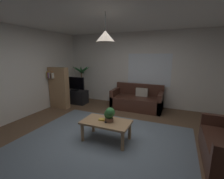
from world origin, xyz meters
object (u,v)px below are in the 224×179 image
object	(u,v)px
coffee_table	(106,124)
tv_stand	(76,97)
pendant_lamp	(105,36)
couch_under_window	(137,101)
remote_on_table_0	(109,122)
potted_plant_on_table	(109,114)
bookshelf_corner	(59,88)
tv	(75,84)
potted_palm_corner	(82,84)
book_on_table_0	(102,119)

from	to	relation	value
coffee_table	tv_stand	size ratio (longest dim) A/B	1.14
tv_stand	pendant_lamp	world-z (taller)	pendant_lamp
couch_under_window	remote_on_table_0	xyz separation A→B (m)	(-0.03, -2.29, 0.17)
coffee_table	remote_on_table_0	size ratio (longest dim) A/B	6.41
pendant_lamp	tv_stand	bearing A→B (deg)	138.29
coffee_table	potted_plant_on_table	distance (m)	0.25
tv_stand	remote_on_table_0	bearing A→B (deg)	-41.24
coffee_table	remote_on_table_0	world-z (taller)	remote_on_table_0
remote_on_table_0	bookshelf_corner	size ratio (longest dim) A/B	0.11
couch_under_window	coffee_table	world-z (taller)	couch_under_window
tv_stand	pendant_lamp	bearing A→B (deg)	-41.71
couch_under_window	remote_on_table_0	size ratio (longest dim) A/B	10.45
potted_plant_on_table	pendant_lamp	size ratio (longest dim) A/B	0.59
potted_plant_on_table	tv	world-z (taller)	tv
tv_stand	pendant_lamp	distance (m)	3.53
potted_plant_on_table	tv	xyz separation A→B (m)	(-2.29, 1.94, 0.16)
potted_palm_corner	pendant_lamp	world-z (taller)	pendant_lamp
couch_under_window	bookshelf_corner	distance (m)	2.71
book_on_table_0	pendant_lamp	bearing A→B (deg)	-10.28
potted_plant_on_table	tv_stand	world-z (taller)	potted_plant_on_table
book_on_table_0	remote_on_table_0	xyz separation A→B (m)	(0.18, -0.05, -0.00)
pendant_lamp	book_on_table_0	bearing A→B (deg)	169.72
couch_under_window	book_on_table_0	bearing A→B (deg)	-95.16
couch_under_window	potted_palm_corner	distance (m)	2.39
remote_on_table_0	tv	size ratio (longest dim) A/B	0.20
couch_under_window	tv	distance (m)	2.39
potted_palm_corner	coffee_table	bearing A→B (deg)	-47.76
coffee_table	bookshelf_corner	bearing A→B (deg)	151.29
book_on_table_0	tv_stand	world-z (taller)	tv_stand
book_on_table_0	tv_stand	distance (m)	2.89
tv_stand	tv	distance (m)	0.51
coffee_table	book_on_table_0	xyz separation A→B (m)	(-0.11, 0.02, 0.09)
pendant_lamp	couch_under_window	bearing A→B (deg)	87.55
coffee_table	tv	xyz separation A→B (m)	(-2.22, 1.96, 0.40)
couch_under_window	potted_palm_corner	size ratio (longest dim) A/B	1.15
coffee_table	tv	size ratio (longest dim) A/B	1.26
book_on_table_0	tv_stand	size ratio (longest dim) A/B	0.14
remote_on_table_0	bookshelf_corner	world-z (taller)	bookshelf_corner
coffee_table	bookshelf_corner	xyz separation A→B (m)	(-2.41, 1.32, 0.35)
tv	bookshelf_corner	distance (m)	0.67
couch_under_window	tv_stand	bearing A→B (deg)	-173.03
tv	coffee_table	bearing A→B (deg)	-41.40
tv_stand	potted_palm_corner	size ratio (longest dim) A/B	0.62
potted_plant_on_table	potted_palm_corner	world-z (taller)	potted_palm_corner
couch_under_window	remote_on_table_0	bearing A→B (deg)	-90.66
potted_palm_corner	bookshelf_corner	distance (m)	1.17
potted_palm_corner	tv	bearing A→B (deg)	-86.46
coffee_table	potted_plant_on_table	world-z (taller)	potted_plant_on_table
tv_stand	bookshelf_corner	distance (m)	0.83
book_on_table_0	pendant_lamp	world-z (taller)	pendant_lamp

